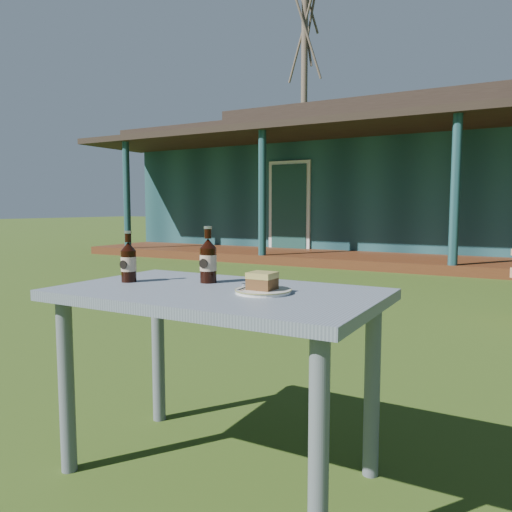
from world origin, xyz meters
The scene contains 10 objects.
ground centered at (0.00, 0.00, 0.00)m, with size 80.00×80.00×0.00m, color #334916.
pavilion centered at (0.00, 9.39, 1.61)m, with size 15.80×8.30×3.45m.
tree_left centered at (-8.00, 17.50, 5.25)m, with size 0.28×0.28×10.50m, color brown.
cafe_table centered at (0.00, -1.60, 0.62)m, with size 1.20×0.70×0.72m.
plate centered at (0.19, -1.59, 0.73)m, with size 0.20×0.20×0.01m.
cake_slice centered at (0.19, -1.59, 0.77)m, with size 0.09×0.09×0.06m.
fork centered at (0.12, -1.60, 0.74)m, with size 0.01×0.14×0.00m, color silver.
cola_bottle_near centered at (-0.13, -1.48, 0.81)m, with size 0.07×0.07×0.23m.
cola_bottle_far centered at (-0.42, -1.62, 0.80)m, with size 0.06×0.06×0.21m.
bottle_cap centered at (0.05, -1.47, 0.72)m, with size 0.03×0.03×0.01m, color silver.
Camera 1 is at (1.02, -3.14, 1.03)m, focal length 35.00 mm.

